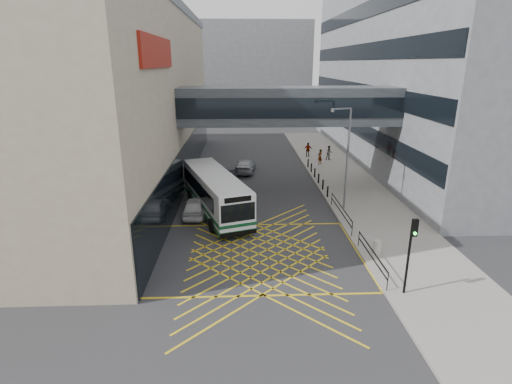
{
  "coord_description": "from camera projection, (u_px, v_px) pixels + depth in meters",
  "views": [
    {
      "loc": [
        -1.01,
        -21.51,
        10.9
      ],
      "look_at": [
        0.0,
        4.0,
        2.6
      ],
      "focal_mm": 28.0,
      "sensor_mm": 36.0,
      "label": 1
    }
  ],
  "objects": [
    {
      "name": "building_right",
      "position": [
        464.0,
        71.0,
        44.47
      ],
      "size": [
        24.09,
        44.0,
        20.0
      ],
      "color": "slate",
      "rests_on": "ground"
    },
    {
      "name": "kerb_railings",
      "position": [
        353.0,
        227.0,
        25.5
      ],
      "size": [
        0.05,
        12.54,
        1.0
      ],
      "color": "black",
      "rests_on": "pavement"
    },
    {
      "name": "street_lamp",
      "position": [
        346.0,
        153.0,
        29.51
      ],
      "size": [
        1.71,
        0.77,
        7.67
      ],
      "rotation": [
        0.0,
        0.0,
        0.34
      ],
      "color": "slate",
      "rests_on": "pavement"
    },
    {
      "name": "bollards",
      "position": [
        317.0,
        175.0,
        38.15
      ],
      "size": [
        0.14,
        10.14,
        0.9
      ],
      "color": "black",
      "rests_on": "pavement"
    },
    {
      "name": "pavement",
      "position": [
        345.0,
        180.0,
        38.42
      ],
      "size": [
        6.0,
        54.0,
        0.16
      ],
      "primitive_type": "cube",
      "color": "gray",
      "rests_on": "ground"
    },
    {
      "name": "traffic_light",
      "position": [
        411.0,
        246.0,
        18.66
      ],
      "size": [
        0.28,
        0.46,
        3.96
      ],
      "rotation": [
        0.0,
        0.0,
        0.05
      ],
      "color": "black",
      "rests_on": "pavement"
    },
    {
      "name": "litter_bin",
      "position": [
        377.0,
        247.0,
        23.45
      ],
      "size": [
        0.47,
        0.47,
        0.81
      ],
      "primitive_type": "cylinder",
      "color": "#ADA89E",
      "rests_on": "pavement"
    },
    {
      "name": "box_junction",
      "position": [
        259.0,
        254.0,
        23.85
      ],
      "size": [
        12.0,
        9.0,
        0.01
      ],
      "color": "gold",
      "rests_on": "ground"
    },
    {
      "name": "bus",
      "position": [
        215.0,
        192.0,
        30.04
      ],
      "size": [
        5.88,
        11.09,
        3.05
      ],
      "rotation": [
        0.0,
        0.0,
        0.33
      ],
      "color": "white",
      "rests_on": "ground"
    },
    {
      "name": "car_white",
      "position": [
        195.0,
        206.0,
        29.71
      ],
      "size": [
        1.85,
        4.41,
        1.4
      ],
      "primitive_type": "imported",
      "rotation": [
        0.0,
        0.0,
        3.13
      ],
      "color": "silver",
      "rests_on": "ground"
    },
    {
      "name": "car_dark",
      "position": [
        226.0,
        176.0,
        37.29
      ],
      "size": [
        2.75,
        5.12,
        1.52
      ],
      "primitive_type": "imported",
      "rotation": [
        0.0,
        0.0,
        3.32
      ],
      "color": "black",
      "rests_on": "ground"
    },
    {
      "name": "skybridge",
      "position": [
        288.0,
        106.0,
        33.05
      ],
      "size": [
        20.0,
        4.1,
        3.0
      ],
      "color": "#373C42",
      "rests_on": "ground"
    },
    {
      "name": "building_whsmith",
      "position": [
        51.0,
        96.0,
        35.91
      ],
      "size": [
        24.17,
        42.0,
        16.0
      ],
      "color": "tan",
      "rests_on": "ground"
    },
    {
      "name": "pedestrian_c",
      "position": [
        308.0,
        150.0,
        47.46
      ],
      "size": [
        1.1,
        0.7,
        1.72
      ],
      "primitive_type": "imported",
      "rotation": [
        0.0,
        0.0,
        2.91
      ],
      "color": "gray",
      "rests_on": "pavement"
    },
    {
      "name": "ground",
      "position": [
        259.0,
        254.0,
        23.85
      ],
      "size": [
        120.0,
        120.0,
        0.0
      ],
      "primitive_type": "plane",
      "color": "#333335"
    },
    {
      "name": "pedestrian_b",
      "position": [
        329.0,
        153.0,
        45.95
      ],
      "size": [
        0.89,
        0.64,
        1.63
      ],
      "primitive_type": "imported",
      "rotation": [
        0.0,
        0.0,
        0.24
      ],
      "color": "gray",
      "rests_on": "pavement"
    },
    {
      "name": "car_silver",
      "position": [
        245.0,
        165.0,
        41.48
      ],
      "size": [
        2.62,
        4.89,
        1.45
      ],
      "primitive_type": "imported",
      "rotation": [
        0.0,
        0.0,
        3.0
      ],
      "color": "#959A9D",
      "rests_on": "ground"
    },
    {
      "name": "pedestrian_a",
      "position": [
        320.0,
        157.0,
        43.98
      ],
      "size": [
        0.82,
        0.78,
        1.67
      ],
      "primitive_type": "imported",
      "rotation": [
        0.0,
        0.0,
        3.8
      ],
      "color": "gray",
      "rests_on": "pavement"
    },
    {
      "name": "building_far",
      "position": [
        235.0,
        73.0,
        78.01
      ],
      "size": [
        28.0,
        16.0,
        18.0
      ],
      "primitive_type": "cube",
      "color": "slate",
      "rests_on": "ground"
    }
  ]
}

